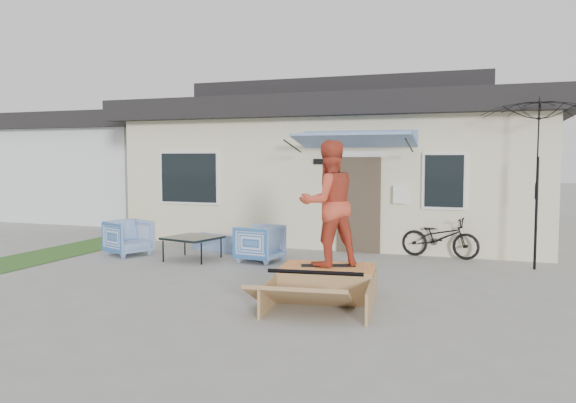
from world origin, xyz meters
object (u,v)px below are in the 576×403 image
(skate_ramp, at_px, (328,282))
(bicycle, at_px, (440,233))
(coffee_table, at_px, (193,248))
(skater, at_px, (328,201))
(skateboard, at_px, (328,265))
(armchair_left, at_px, (129,236))
(armchair_right, at_px, (259,241))
(loveseat, at_px, (221,239))
(patio_umbrella, at_px, (537,176))

(skate_ramp, bearing_deg, bicycle, 65.29)
(coffee_table, relative_size, skater, 0.52)
(skateboard, bearing_deg, bicycle, 52.61)
(armchair_left, bearing_deg, skate_ramp, -89.58)
(skate_ramp, distance_m, skateboard, 0.26)
(armchair_right, relative_size, skateboard, 1.02)
(coffee_table, xyz_separation_m, skater, (3.45, -2.08, 1.20))
(coffee_table, bearing_deg, skateboard, -31.14)
(armchair_right, height_order, bicycle, bicycle)
(bicycle, bearing_deg, coffee_table, 121.10)
(armchair_left, relative_size, skateboard, 1.03)
(loveseat, xyz_separation_m, bicycle, (4.73, 0.69, 0.26))
(armchair_left, bearing_deg, skater, -89.17)
(loveseat, bearing_deg, armchair_left, 55.59)
(patio_umbrella, height_order, skateboard, patio_umbrella)
(loveseat, distance_m, skateboard, 4.79)
(coffee_table, bearing_deg, skate_ramp, -31.64)
(coffee_table, relative_size, skateboard, 1.20)
(armchair_left, bearing_deg, skateboard, -89.17)
(coffee_table, xyz_separation_m, skate_ramp, (3.45, -2.13, -0.01))
(armchair_left, height_order, patio_umbrella, patio_umbrella)
(loveseat, xyz_separation_m, armchair_right, (1.35, -0.98, 0.15))
(armchair_right, xyz_separation_m, patio_umbrella, (5.16, 0.96, 1.34))
(armchair_left, xyz_separation_m, coffee_table, (1.58, -0.05, -0.18))
(armchair_right, xyz_separation_m, skateboard, (2.09, -2.36, 0.07))
(skate_ramp, height_order, skateboard, skateboard)
(patio_umbrella, bearing_deg, skater, -132.77)
(armchair_right, bearing_deg, patio_umbrella, 108.10)
(armchair_left, bearing_deg, loveseat, -28.96)
(bicycle, bearing_deg, armchair_right, 125.03)
(bicycle, bearing_deg, skateboard, 170.94)
(bicycle, distance_m, skateboard, 4.23)
(loveseat, xyz_separation_m, skater, (3.43, -3.34, 1.17))
(patio_umbrella, xyz_separation_m, skater, (-3.07, -3.32, -0.31))
(loveseat, bearing_deg, skateboard, 154.14)
(loveseat, xyz_separation_m, skate_ramp, (3.44, -3.39, -0.03))
(patio_umbrella, relative_size, skater, 1.18)
(skateboard, xyz_separation_m, skater, (0.00, 0.00, 0.95))
(armchair_left, xyz_separation_m, bicycle, (6.32, 1.90, 0.10))
(patio_umbrella, bearing_deg, skateboard, -132.77)
(armchair_right, height_order, skate_ramp, armchair_right)
(armchair_left, height_order, coffee_table, armchair_left)
(patio_umbrella, xyz_separation_m, skate_ramp, (-3.07, -3.37, -1.52))
(armchair_left, distance_m, skateboard, 5.46)
(bicycle, distance_m, skater, 4.33)
(armchair_left, height_order, skate_ramp, armchair_left)
(armchair_right, distance_m, skateboard, 3.15)
(armchair_right, xyz_separation_m, coffee_table, (-1.36, -0.28, -0.17))
(loveseat, height_order, coffee_table, loveseat)
(loveseat, bearing_deg, bicycle, -153.36)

